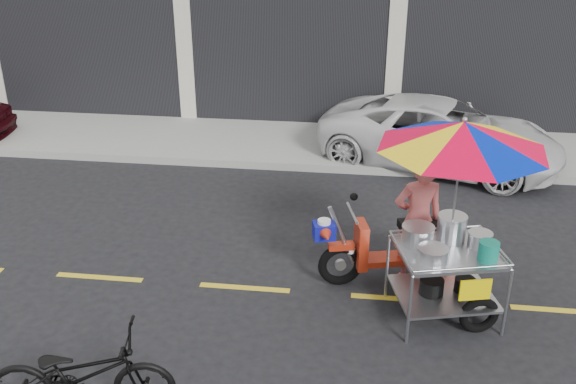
# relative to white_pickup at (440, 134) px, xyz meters

# --- Properties ---
(ground) EXTENTS (90.00, 90.00, 0.00)m
(ground) POSITION_rel_white_pickup_xyz_m (-0.88, -4.68, -0.62)
(ground) COLOR black
(sidewalk) EXTENTS (45.00, 3.00, 0.15)m
(sidewalk) POSITION_rel_white_pickup_xyz_m (-0.88, 0.82, -0.55)
(sidewalk) COLOR gray
(sidewalk) RESTS_ON ground
(centerline) EXTENTS (42.00, 0.10, 0.01)m
(centerline) POSITION_rel_white_pickup_xyz_m (-0.88, -4.68, -0.62)
(centerline) COLOR gold
(centerline) RESTS_ON ground
(white_pickup) EXTENTS (4.90, 3.29, 1.25)m
(white_pickup) POSITION_rel_white_pickup_xyz_m (0.00, 0.00, 0.00)
(white_pickup) COLOR silver
(white_pickup) RESTS_ON ground
(near_bicycle) EXTENTS (1.89, 0.91, 0.95)m
(near_bicycle) POSITION_rel_white_pickup_xyz_m (-4.01, -7.08, -0.15)
(near_bicycle) COLOR black
(near_bicycle) RESTS_ON ground
(food_vendor_rig) EXTENTS (2.86, 2.35, 2.53)m
(food_vendor_rig) POSITION_rel_white_pickup_xyz_m (-0.48, -4.63, 0.96)
(food_vendor_rig) COLOR black
(food_vendor_rig) RESTS_ON ground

